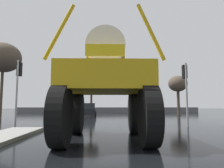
{
  "coord_description": "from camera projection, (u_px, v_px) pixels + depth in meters",
  "views": [
    {
      "loc": [
        -0.36,
        0.19,
        1.31
      ],
      "look_at": [
        -0.06,
        11.15,
        2.43
      ],
      "focal_mm": 32.98,
      "sensor_mm": 36.0,
      "label": 1
    }
  ],
  "objects": [
    {
      "name": "sedan_ahead",
      "position": [
        88.0,
        110.0,
        23.91
      ],
      "size": [
        2.05,
        4.18,
        1.52
      ],
      "rotation": [
        0.0,
        0.0,
        1.62
      ],
      "color": "black",
      "rests_on": "ground"
    },
    {
      "name": "bare_tree_far_center",
      "position": [
        91.0,
        78.0,
        32.48
      ],
      "size": [
        2.59,
        2.59,
        6.83
      ],
      "color": "#473828",
      "rests_on": "ground"
    },
    {
      "name": "oversize_sprayer",
      "position": [
        106.0,
        85.0,
        8.11
      ],
      "size": [
        3.84,
        5.32,
        4.53
      ],
      "rotation": [
        0.0,
        0.0,
        1.56
      ],
      "color": "black",
      "rests_on": "ground"
    },
    {
      "name": "traffic_signal_near_left",
      "position": [
        18.0,
        78.0,
        12.36
      ],
      "size": [
        0.24,
        0.54,
        3.99
      ],
      "color": "gray",
      "rests_on": "ground"
    },
    {
      "name": "roadside_barrier",
      "position": [
        108.0,
        110.0,
        35.02
      ],
      "size": [
        30.88,
        0.24,
        0.9
      ],
      "primitive_type": "cube",
      "color": "#59595B",
      "rests_on": "ground"
    },
    {
      "name": "traffic_signal_far_right",
      "position": [
        158.0,
        96.0,
        28.67
      ],
      "size": [
        0.24,
        0.55,
        3.45
      ],
      "color": "gray",
      "rests_on": "ground"
    },
    {
      "name": "bare_tree_right",
      "position": [
        178.0,
        84.0,
        27.76
      ],
      "size": [
        2.54,
        2.54,
        5.26
      ],
      "color": "#473828",
      "rests_on": "ground"
    },
    {
      "name": "traffic_signal_far_left",
      "position": [
        157.0,
        95.0,
        28.69
      ],
      "size": [
        0.24,
        0.55,
        3.78
      ],
      "color": "gray",
      "rests_on": "ground"
    },
    {
      "name": "ground_plane",
      "position": [
        111.0,
        120.0,
        17.59
      ],
      "size": [
        120.0,
        120.0,
        0.0
      ],
      "primitive_type": "plane",
      "color": "black"
    },
    {
      "name": "traffic_signal_near_right",
      "position": [
        185.0,
        80.0,
        12.63
      ],
      "size": [
        0.24,
        0.54,
        3.88
      ],
      "color": "gray",
      "rests_on": "ground"
    },
    {
      "name": "bare_tree_left",
      "position": [
        3.0,
        58.0,
        20.56
      ],
      "size": [
        3.47,
        3.47,
        7.51
      ],
      "color": "#473828",
      "rests_on": "ground"
    }
  ]
}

